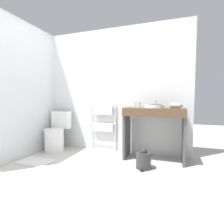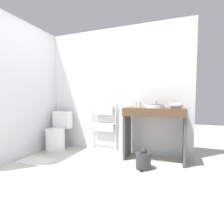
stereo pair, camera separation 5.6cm
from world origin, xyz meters
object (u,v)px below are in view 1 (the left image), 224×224
at_px(sink_basin, 155,106).
at_px(cup_near_wall, 135,104).
at_px(cup_near_edge, 139,105).
at_px(hair_dryer, 176,106).
at_px(towel_radiator, 103,120).
at_px(trash_bin, 143,160).
at_px(toilet, 56,135).

bearing_deg(sink_basin, cup_near_wall, 153.13).
height_order(cup_near_edge, hair_dryer, cup_near_edge).
height_order(cup_near_wall, cup_near_edge, cup_near_wall).
distance_m(towel_radiator, cup_near_wall, 0.73).
bearing_deg(sink_basin, trash_bin, -104.47).
bearing_deg(towel_radiator, sink_basin, -12.21).
relative_size(sink_basin, cup_near_wall, 3.55).
bearing_deg(hair_dryer, towel_radiator, 170.36).
xyz_separation_m(hair_dryer, trash_bin, (-0.44, -0.41, -0.81)).
bearing_deg(cup_near_wall, hair_dryer, -15.63).
distance_m(hair_dryer, trash_bin, 1.01).
bearing_deg(cup_near_wall, sink_basin, -26.87).
height_order(toilet, towel_radiator, towel_radiator).
xyz_separation_m(toilet, hair_dryer, (2.26, 0.07, 0.61)).
bearing_deg(hair_dryer, cup_near_wall, 164.37).
relative_size(toilet, cup_near_edge, 8.85).
bearing_deg(sink_basin, cup_near_edge, 151.42).
xyz_separation_m(cup_near_wall, hair_dryer, (0.71, -0.20, -0.00)).
bearing_deg(toilet, sink_basin, 2.37).
bearing_deg(hair_dryer, trash_bin, -136.91).
distance_m(cup_near_wall, trash_bin, 1.05).
relative_size(toilet, cup_near_wall, 8.59).
relative_size(sink_basin, hair_dryer, 1.59).
bearing_deg(trash_bin, cup_near_wall, 113.32).
distance_m(towel_radiator, trash_bin, 1.23).
bearing_deg(towel_radiator, cup_near_wall, -2.99).
bearing_deg(sink_basin, toilet, -177.63).
distance_m(towel_radiator, cup_near_edge, 0.80).
xyz_separation_m(cup_near_edge, trash_bin, (0.19, -0.59, -0.81)).
xyz_separation_m(sink_basin, trash_bin, (-0.11, -0.42, -0.80)).
height_order(cup_near_edge, trash_bin, cup_near_edge).
height_order(sink_basin, hair_dryer, hair_dryer).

